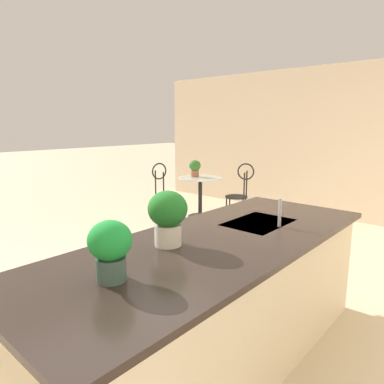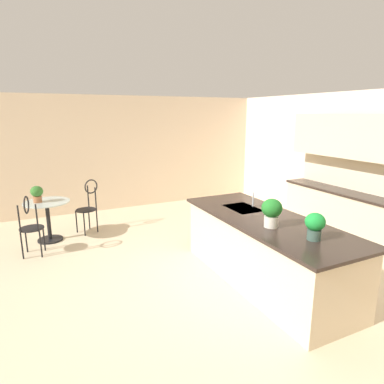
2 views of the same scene
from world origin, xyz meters
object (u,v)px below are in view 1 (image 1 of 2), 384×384
at_px(bistro_table, 200,193).
at_px(potted_plant_on_table, 195,167).
at_px(chair_by_island, 240,190).
at_px(potted_plant_counter_near, 168,214).
at_px(potted_plant_counter_far, 110,247).
at_px(chair_near_window, 164,190).

height_order(bistro_table, potted_plant_on_table, potted_plant_on_table).
bearing_deg(chair_by_island, potted_plant_counter_near, 26.61).
distance_m(potted_plant_on_table, potted_plant_counter_far, 4.68).
distance_m(chair_near_window, potted_plant_counter_near, 3.81).
bearing_deg(bistro_table, chair_by_island, 102.69).
relative_size(bistro_table, potted_plant_counter_near, 2.24).
relative_size(potted_plant_counter_far, potted_plant_counter_near, 0.87).
xyz_separation_m(chair_near_window, potted_plant_counter_far, (3.15, 2.88, 0.52)).
distance_m(potted_plant_on_table, potted_plant_counter_near, 4.16).
distance_m(chair_by_island, potted_plant_counter_far, 4.40).
xyz_separation_m(bistro_table, potted_plant_on_table, (-0.01, -0.14, 0.46)).
relative_size(chair_by_island, potted_plant_counter_near, 2.91).
xyz_separation_m(bistro_table, potted_plant_counter_near, (3.23, 2.44, 0.68)).
distance_m(bistro_table, potted_plant_counter_near, 4.11).
height_order(potted_plant_on_table, potted_plant_counter_near, potted_plant_counter_near).
relative_size(chair_near_window, potted_plant_counter_far, 3.36).
distance_m(bistro_table, potted_plant_on_table, 0.48).
bearing_deg(potted_plant_counter_far, bistro_table, -145.54).
bearing_deg(chair_by_island, potted_plant_on_table, -80.18).
bearing_deg(chair_near_window, chair_by_island, 127.86).
bearing_deg(potted_plant_counter_far, potted_plant_on_table, -144.23).
bearing_deg(chair_by_island, chair_near_window, -52.14).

